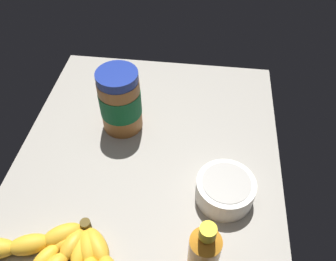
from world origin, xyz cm
name	(u,v)px	position (x,y,z in cm)	size (l,w,h in cm)	color
ground_plane	(148,164)	(0.00, 0.00, -1.81)	(75.59, 61.09, 3.63)	gray
peanut_butter_jar	(120,101)	(10.35, 7.85, 8.05)	(10.02, 10.02, 16.36)	#9E602D
honey_bottle	(204,252)	(-23.28, -13.95, 6.60)	(5.46, 5.46, 14.94)	orange
small_bowl	(225,190)	(-7.90, -17.74, 2.82)	(12.17, 12.17, 5.47)	silver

